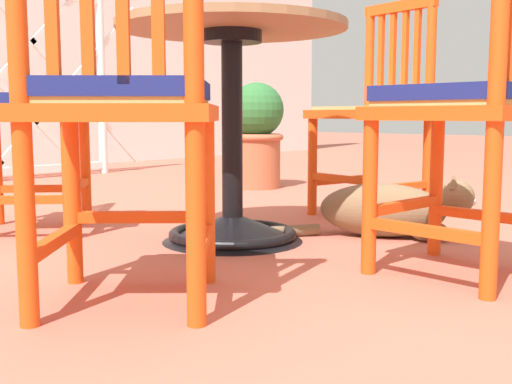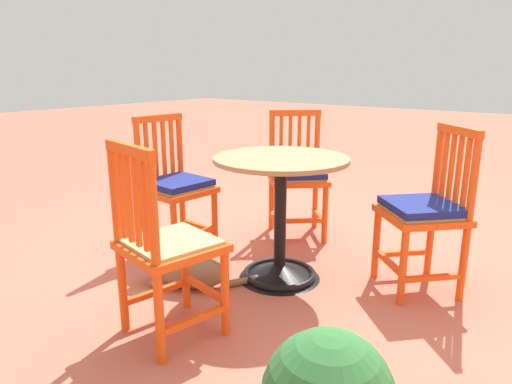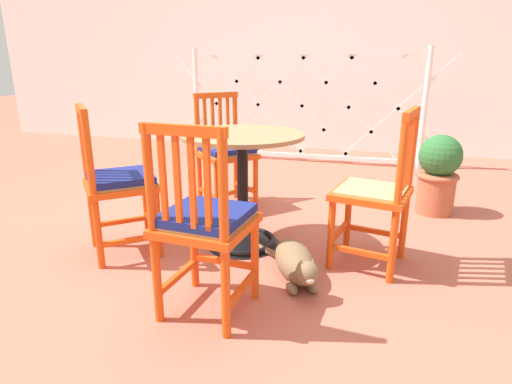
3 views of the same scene
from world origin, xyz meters
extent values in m
plane|color=#BC604C|center=(0.00, 0.00, 0.00)|extent=(24.00, 24.00, 0.00)
cylinder|color=white|center=(1.34, 2.71, 0.66)|extent=(0.06, 0.06, 1.31)
cube|color=white|center=(1.08, 2.71, 0.66)|extent=(1.18, 0.02, 1.18)
cube|color=white|center=(1.08, 2.71, 0.66)|extent=(1.18, 0.02, 1.18)
cone|color=black|center=(0.11, 0.18, 0.05)|extent=(0.48, 0.48, 0.10)
torus|color=black|center=(0.11, 0.18, 0.03)|extent=(0.44, 0.44, 0.04)
cylinder|color=black|center=(0.11, 0.18, 0.37)|extent=(0.07, 0.07, 0.66)
cylinder|color=black|center=(0.11, 0.18, 0.68)|extent=(0.20, 0.20, 0.04)
cylinder|color=#9E754C|center=(0.11, 0.18, 0.72)|extent=(0.76, 0.76, 0.02)
cylinder|color=#E04C14|center=(-0.55, 0.11, 0.23)|extent=(0.04, 0.04, 0.45)
cylinder|color=#E04C14|center=(-0.32, -0.14, 0.23)|extent=(0.04, 0.04, 0.45)
cylinder|color=#E04C14|center=(-0.80, -0.12, 0.46)|extent=(0.04, 0.04, 0.91)
cylinder|color=#E04C14|center=(-0.57, -0.37, 0.46)|extent=(0.04, 0.04, 0.91)
cube|color=#E04C14|center=(-0.67, -0.01, 0.14)|extent=(0.27, 0.25, 0.03)
cube|color=#E04C14|center=(-0.45, -0.26, 0.14)|extent=(0.27, 0.25, 0.03)
cube|color=#E04C14|center=(-0.43, -0.02, 0.17)|extent=(0.25, 0.27, 0.03)
cube|color=#E04C14|center=(-0.56, -0.13, 0.43)|extent=(0.57, 0.57, 0.04)
cube|color=tan|center=(-0.56, -0.13, 0.45)|extent=(0.49, 0.49, 0.02)
cube|color=navy|center=(-0.56, -0.13, 0.48)|extent=(0.51, 0.51, 0.04)
cylinder|color=#E04C14|center=(0.04, -0.40, 0.23)|extent=(0.04, 0.04, 0.45)
cylinder|color=#E04C14|center=(0.37, -0.43, 0.23)|extent=(0.04, 0.04, 0.45)
cylinder|color=#E04C14|center=(0.01, -0.74, 0.46)|extent=(0.04, 0.04, 0.91)
cube|color=#E04C14|center=(0.02, -0.57, 0.14)|extent=(0.05, 0.34, 0.03)
cube|color=#E04C14|center=(0.36, -0.60, 0.14)|extent=(0.05, 0.34, 0.03)
cube|color=#E04C14|center=(0.20, -0.42, 0.17)|extent=(0.34, 0.05, 0.03)
cube|color=#E04C14|center=(0.19, -0.58, 0.43)|extent=(0.43, 0.43, 0.04)
cube|color=tan|center=(0.19, -0.58, 0.45)|extent=(0.38, 0.38, 0.02)
cube|color=navy|center=(0.19, -0.58, 0.48)|extent=(0.39, 0.39, 0.04)
cylinder|color=#E04C14|center=(0.69, 0.00, 0.23)|extent=(0.04, 0.04, 0.45)
cylinder|color=#E04C14|center=(0.76, 0.33, 0.23)|extent=(0.04, 0.04, 0.45)
cylinder|color=#E04C14|center=(1.03, -0.07, 0.46)|extent=(0.04, 0.04, 0.91)
cylinder|color=#E04C14|center=(1.09, 0.26, 0.46)|extent=(0.04, 0.04, 0.91)
cube|color=#E04C14|center=(0.86, -0.04, 0.14)|extent=(0.34, 0.09, 0.03)
cube|color=#E04C14|center=(0.93, 0.30, 0.14)|extent=(0.34, 0.09, 0.03)
cube|color=#E04C14|center=(0.73, 0.16, 0.17)|extent=(0.09, 0.34, 0.03)
cube|color=#E04C14|center=(0.89, 0.13, 0.43)|extent=(0.47, 0.47, 0.04)
cube|color=tan|center=(0.89, 0.13, 0.45)|extent=(0.41, 0.41, 0.02)
cube|color=#E04C14|center=(1.04, 0.00, 0.68)|extent=(0.02, 0.03, 0.39)
cube|color=#E04C14|center=(1.05, 0.06, 0.68)|extent=(0.02, 0.03, 0.39)
cube|color=#E04C14|center=(1.07, 0.13, 0.68)|extent=(0.02, 0.03, 0.39)
cube|color=#E04C14|center=(1.08, 0.20, 0.68)|extent=(0.02, 0.03, 0.39)
cube|color=#E04C14|center=(1.06, 0.10, 0.89)|extent=(0.11, 0.38, 0.04)
cylinder|color=#E04C14|center=(-0.01, 0.87, 0.23)|extent=(0.04, 0.04, 0.45)
cylinder|color=#E04C14|center=(-0.24, 0.62, 0.23)|extent=(0.04, 0.04, 0.45)
cube|color=#E04C14|center=(-0.14, 0.99, 0.14)|extent=(0.27, 0.25, 0.03)
cube|color=#E04C14|center=(-0.37, 0.74, 0.14)|extent=(0.27, 0.25, 0.03)
cube|color=#E04C14|center=(-0.13, 0.75, 0.17)|extent=(0.25, 0.27, 0.03)
cube|color=#E04C14|center=(-0.25, 0.86, 0.43)|extent=(0.57, 0.57, 0.04)
cube|color=tan|center=(-0.25, 0.86, 0.45)|extent=(0.49, 0.49, 0.02)
cube|color=navy|center=(-0.25, 0.86, 0.48)|extent=(0.51, 0.51, 0.04)
ellipsoid|color=brown|center=(0.52, -0.16, 0.10)|extent=(0.37, 0.48, 0.19)
ellipsoid|color=silver|center=(0.56, -0.25, 0.08)|extent=(0.21, 0.23, 0.14)
sphere|color=brown|center=(0.63, -0.38, 0.15)|extent=(0.12, 0.12, 0.12)
ellipsoid|color=silver|center=(0.65, -0.42, 0.14)|extent=(0.07, 0.06, 0.04)
cone|color=brown|center=(0.65, -0.36, 0.20)|extent=(0.04, 0.04, 0.04)
cone|color=brown|center=(0.60, -0.38, 0.20)|extent=(0.04, 0.04, 0.04)
ellipsoid|color=brown|center=(0.64, -0.28, 0.03)|extent=(0.10, 0.13, 0.05)
ellipsoid|color=brown|center=(0.54, -0.33, 0.03)|extent=(0.10, 0.13, 0.05)
cylinder|color=brown|center=(0.30, 0.08, 0.02)|extent=(0.21, 0.14, 0.04)
cylinder|color=#B25B3D|center=(1.37, 1.19, 0.16)|extent=(0.28, 0.28, 0.32)
torus|color=#B25B3D|center=(1.37, 1.19, 0.30)|extent=(0.32, 0.32, 0.04)
sphere|color=#2D6B33|center=(1.37, 1.19, 0.46)|extent=(0.32, 0.32, 0.32)
camera|label=1|loc=(-1.42, -1.29, 0.43)|focal=44.39mm
camera|label=2|loc=(2.21, 1.63, 1.21)|focal=32.60mm
camera|label=3|loc=(0.92, -2.23, 1.14)|focal=29.54mm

